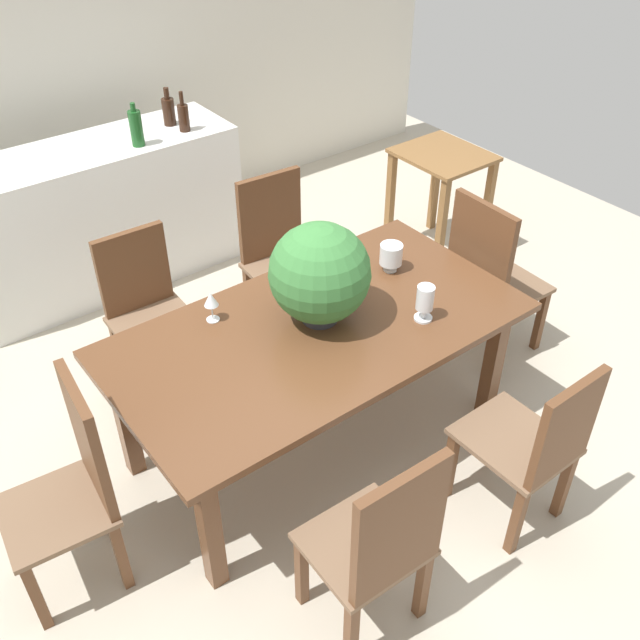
{
  "coord_description": "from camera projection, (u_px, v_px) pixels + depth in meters",
  "views": [
    {
      "loc": [
        -1.6,
        -2.32,
        2.83
      ],
      "look_at": [
        0.09,
        -0.11,
        0.69
      ],
      "focal_mm": 40.08,
      "sensor_mm": 36.0,
      "label": 1
    }
  ],
  "objects": [
    {
      "name": "crystal_vase_center_near",
      "position": [
        391.0,
        255.0,
        3.69
      ],
      "size": [
        0.12,
        0.12,
        0.15
      ],
      "color": "silver",
      "rests_on": "dining_table"
    },
    {
      "name": "back_wall",
      "position": [
        65.0,
        60.0,
        4.81
      ],
      "size": [
        6.4,
        0.1,
        2.6
      ],
      "primitive_type": "cube",
      "color": "beige",
      "rests_on": "ground"
    },
    {
      "name": "ground_plane",
      "position": [
        295.0,
        416.0,
        3.96
      ],
      "size": [
        7.04,
        7.04,
        0.0
      ],
      "primitive_type": "plane",
      "color": "#BCB29E"
    },
    {
      "name": "chair_near_right",
      "position": [
        536.0,
        443.0,
        3.11
      ],
      "size": [
        0.41,
        0.48,
        0.94
      ],
      "rotation": [
        0.0,
        0.0,
        3.15
      ],
      "color": "brown",
      "rests_on": "ground"
    },
    {
      "name": "chair_far_left",
      "position": [
        146.0,
        305.0,
        3.91
      ],
      "size": [
        0.45,
        0.43,
        0.93
      ],
      "rotation": [
        0.0,
        0.0,
        -0.03
      ],
      "color": "brown",
      "rests_on": "ground"
    },
    {
      "name": "wine_bottle_tall",
      "position": [
        184.0,
        117.0,
        4.61
      ],
      "size": [
        0.07,
        0.07,
        0.26
      ],
      "color": "black",
      "rests_on": "kitchen_counter"
    },
    {
      "name": "dining_table",
      "position": [
        317.0,
        341.0,
        3.42
      ],
      "size": [
        1.98,
        1.06,
        0.76
      ],
      "color": "brown",
      "rests_on": "ground"
    },
    {
      "name": "wine_bottle_green",
      "position": [
        136.0,
        128.0,
        4.41
      ],
      "size": [
        0.08,
        0.08,
        0.27
      ],
      "color": "#194C1E",
      "rests_on": "kitchen_counter"
    },
    {
      "name": "chair_far_right",
      "position": [
        279.0,
        248.0,
        4.33
      ],
      "size": [
        0.48,
        0.46,
        0.99
      ],
      "rotation": [
        0.0,
        0.0,
        -0.07
      ],
      "color": "brown",
      "rests_on": "ground"
    },
    {
      "name": "chair_head_end",
      "position": [
        75.0,
        482.0,
        2.88
      ],
      "size": [
        0.46,
        0.45,
        1.03
      ],
      "rotation": [
        0.0,
        0.0,
        -1.67
      ],
      "color": "brown",
      "rests_on": "ground"
    },
    {
      "name": "chair_near_left",
      "position": [
        381.0,
        544.0,
        2.65
      ],
      "size": [
        0.45,
        0.43,
        1.01
      ],
      "rotation": [
        0.0,
        0.0,
        3.11
      ],
      "color": "brown",
      "rests_on": "ground"
    },
    {
      "name": "crystal_vase_left",
      "position": [
        425.0,
        300.0,
        3.34
      ],
      "size": [
        0.09,
        0.09,
        0.19
      ],
      "color": "silver",
      "rests_on": "dining_table"
    },
    {
      "name": "kitchen_counter",
      "position": [
        101.0,
        217.0,
        4.74
      ],
      "size": [
        1.86,
        0.59,
        0.98
      ],
      "primitive_type": "cube",
      "color": "silver",
      "rests_on": "ground"
    },
    {
      "name": "flower_centerpiece",
      "position": [
        320.0,
        274.0,
        3.25
      ],
      "size": [
        0.47,
        0.47,
        0.5
      ],
      "color": "#333338",
      "rests_on": "dining_table"
    },
    {
      "name": "wine_bottle_dark",
      "position": [
        169.0,
        111.0,
        4.69
      ],
      "size": [
        0.08,
        0.08,
        0.25
      ],
      "color": "black",
      "rests_on": "kitchen_counter"
    },
    {
      "name": "side_table",
      "position": [
        441.0,
        180.0,
        4.99
      ],
      "size": [
        0.54,
        0.6,
        0.78
      ],
      "color": "brown",
      "rests_on": "ground"
    },
    {
      "name": "wine_glass",
      "position": [
        211.0,
        300.0,
        3.34
      ],
      "size": [
        0.07,
        0.07,
        0.16
      ],
      "color": "silver",
      "rests_on": "dining_table"
    },
    {
      "name": "chair_foot_end",
      "position": [
        488.0,
        273.0,
        4.08
      ],
      "size": [
        0.48,
        0.5,
        1.03
      ],
      "rotation": [
        0.0,
        0.0,
        1.53
      ],
      "color": "brown",
      "rests_on": "ground"
    }
  ]
}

